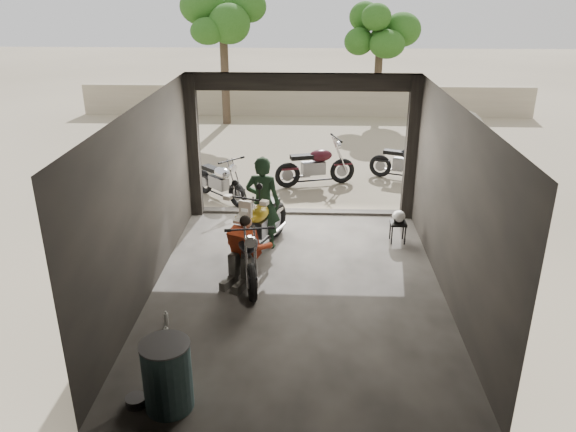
# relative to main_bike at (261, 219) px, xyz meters

# --- Properties ---
(ground) EXTENTS (80.00, 80.00, 0.00)m
(ground) POSITION_rel_main_bike_xyz_m (0.75, -1.52, -0.67)
(ground) COLOR #7A6D56
(ground) RESTS_ON ground
(garage) EXTENTS (7.00, 7.13, 3.20)m
(garage) POSITION_rel_main_bike_xyz_m (0.75, -0.98, 0.61)
(garage) COLOR #2D2B28
(garage) RESTS_ON ground
(boundary_wall) EXTENTS (18.00, 0.30, 1.20)m
(boundary_wall) POSITION_rel_main_bike_xyz_m (0.75, 12.48, -0.07)
(boundary_wall) COLOR gray
(boundary_wall) RESTS_ON ground
(tree_left) EXTENTS (2.20, 2.20, 5.60)m
(tree_left) POSITION_rel_main_bike_xyz_m (-2.25, 10.98, 3.31)
(tree_left) COLOR #382B1E
(tree_left) RESTS_ON ground
(tree_right) EXTENTS (2.20, 2.20, 5.00)m
(tree_right) POSITION_rel_main_bike_xyz_m (3.55, 12.48, 2.89)
(tree_right) COLOR #382B1E
(tree_right) RESTS_ON ground
(main_bike) EXTENTS (1.48, 2.18, 1.34)m
(main_bike) POSITION_rel_main_bike_xyz_m (0.00, 0.00, 0.00)
(main_bike) COLOR beige
(main_bike) RESTS_ON ground
(left_bike) EXTENTS (1.10, 1.95, 1.25)m
(left_bike) POSITION_rel_main_bike_xyz_m (-0.13, -1.19, -0.05)
(left_bike) COLOR black
(left_bike) RESTS_ON ground
(outside_bike_a) EXTENTS (1.70, 1.69, 1.15)m
(outside_bike_a) POSITION_rel_main_bike_xyz_m (-1.24, 2.79, -0.10)
(outside_bike_a) COLOR black
(outside_bike_a) RESTS_ON ground
(outside_bike_b) EXTENTS (2.03, 1.28, 1.27)m
(outside_bike_b) POSITION_rel_main_bike_xyz_m (1.08, 3.96, -0.03)
(outside_bike_b) COLOR #3C0E16
(outside_bike_b) RESTS_ON ground
(outside_bike_c) EXTENTS (1.87, 1.31, 1.17)m
(outside_bike_c) POSITION_rel_main_bike_xyz_m (3.50, 4.48, -0.09)
(outside_bike_c) COLOR black
(outside_bike_c) RESTS_ON ground
(rider) EXTENTS (0.76, 0.57, 1.89)m
(rider) POSITION_rel_main_bike_xyz_m (0.03, 0.17, 0.28)
(rider) COLOR black
(rider) RESTS_ON ground
(mechanic) EXTENTS (0.91, 1.01, 1.20)m
(mechanic) POSITION_rel_main_bike_xyz_m (-0.24, -1.37, -0.07)
(mechanic) COLOR #A83616
(mechanic) RESTS_ON ground
(stool) EXTENTS (0.32, 0.32, 0.45)m
(stool) POSITION_rel_main_bike_xyz_m (2.75, 0.48, -0.30)
(stool) COLOR black
(stool) RESTS_ON ground
(helmet) EXTENTS (0.33, 0.34, 0.25)m
(helmet) POSITION_rel_main_bike_xyz_m (2.75, 0.50, -0.10)
(helmet) COLOR silver
(helmet) RESTS_ON stool
(oil_drum) EXTENTS (0.79, 0.79, 0.94)m
(oil_drum) POSITION_rel_main_bike_xyz_m (-0.77, -4.52, -0.20)
(oil_drum) COLOR #345357
(oil_drum) RESTS_ON ground
(sign_post) EXTENTS (0.87, 0.08, 2.61)m
(sign_post) POSITION_rel_main_bike_xyz_m (3.98, 1.07, 1.11)
(sign_post) COLOR black
(sign_post) RESTS_ON ground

